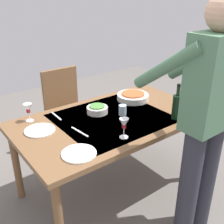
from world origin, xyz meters
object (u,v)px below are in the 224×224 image
(wine_glass_right, at_px, (28,109))
(dinner_plate_far, at_px, (79,154))
(dinner_plate_near, at_px, (40,130))
(wine_glass_left, at_px, (124,125))
(chair_near, at_px, (66,106))
(dining_table, at_px, (112,125))
(water_cup_near_left, at_px, (182,106))
(wine_bottle, at_px, (177,106))
(water_cup_near_right, at_px, (123,110))
(side_bowl_salad, at_px, (97,109))
(serving_bowl_pasta, at_px, (133,97))
(person_server, at_px, (206,114))

(wine_glass_right, xyz_separation_m, dinner_plate_far, (-0.07, 0.65, -0.10))
(dinner_plate_far, bearing_deg, dinner_plate_near, -80.65)
(wine_glass_left, bearing_deg, chair_near, -96.93)
(chair_near, distance_m, wine_glass_left, 1.20)
(dining_table, xyz_separation_m, dinner_plate_near, (0.57, -0.14, 0.08))
(dining_table, distance_m, water_cup_near_left, 0.62)
(wine_bottle, xyz_separation_m, water_cup_near_right, (0.30, -0.32, -0.07))
(wine_bottle, distance_m, side_bowl_salad, 0.66)
(chair_near, xyz_separation_m, serving_bowl_pasta, (-0.38, 0.65, 0.23))
(wine_glass_left, distance_m, wine_glass_right, 0.79)
(side_bowl_salad, distance_m, dinner_plate_far, 0.64)
(wine_glass_right, bearing_deg, dining_table, 148.44)
(person_server, distance_m, water_cup_near_right, 0.74)
(chair_near, relative_size, side_bowl_salad, 5.06)
(person_server, height_order, side_bowl_salad, person_server)
(chair_near, bearing_deg, wine_glass_right, 40.52)
(water_cup_near_right, distance_m, side_bowl_salad, 0.22)
(wine_glass_left, bearing_deg, side_bowl_salad, -100.51)
(wine_glass_right, bearing_deg, side_bowl_salad, 159.20)
(wine_bottle, height_order, water_cup_near_left, wine_bottle)
(chair_near, bearing_deg, serving_bowl_pasta, 120.20)
(dining_table, bearing_deg, dinner_plate_far, 31.32)
(dinner_plate_near, bearing_deg, person_server, 132.11)
(chair_near, distance_m, water_cup_near_right, 0.89)
(dining_table, relative_size, wine_bottle, 5.33)
(wine_glass_right, bearing_deg, person_server, 125.97)
(water_cup_near_left, height_order, serving_bowl_pasta, water_cup_near_left)
(dining_table, distance_m, person_server, 0.81)
(water_cup_near_right, xyz_separation_m, dinner_plate_far, (0.60, 0.29, -0.04))
(person_server, bearing_deg, side_bowl_salad, -73.76)
(person_server, xyz_separation_m, side_bowl_salad, (0.25, -0.87, -0.21))
(wine_bottle, xyz_separation_m, wine_glass_right, (0.97, -0.67, -0.01))
(side_bowl_salad, xyz_separation_m, dinner_plate_far, (0.45, 0.45, -0.03))
(wine_glass_right, bearing_deg, serving_bowl_pasta, 170.43)
(wine_bottle, relative_size, water_cup_near_right, 3.45)
(side_bowl_salad, bearing_deg, serving_bowl_pasta, -175.15)
(water_cup_near_left, distance_m, serving_bowl_pasta, 0.49)
(chair_near, height_order, dinner_plate_far, chair_near)
(dinner_plate_near, bearing_deg, wine_bottle, 154.36)
(wine_bottle, bearing_deg, dinner_plate_far, -1.51)
(side_bowl_salad, bearing_deg, wine_glass_right, -20.80)
(wine_glass_left, distance_m, serving_bowl_pasta, 0.72)
(dinner_plate_far, bearing_deg, wine_glass_right, -83.92)
(wine_bottle, bearing_deg, serving_bowl_pasta, -88.39)
(chair_near, bearing_deg, dinner_plate_near, 50.29)
(dining_table, relative_size, wine_glass_left, 10.45)
(chair_near, height_order, wine_glass_right, chair_near)
(person_server, bearing_deg, wine_bottle, -116.48)
(chair_near, xyz_separation_m, dinner_plate_near, (0.58, 0.70, 0.20))
(wine_glass_left, distance_m, dinner_plate_near, 0.64)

